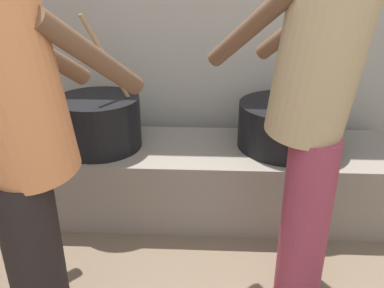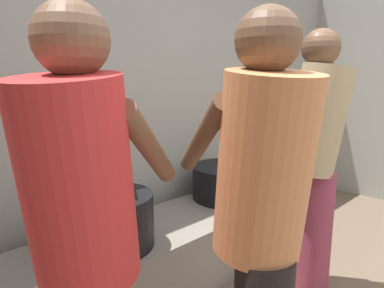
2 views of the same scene
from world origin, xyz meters
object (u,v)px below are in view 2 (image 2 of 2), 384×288
Objects in this scene: cook_in_red_shirt at (83,239)px; cooking_pot_secondary at (229,182)px; cooking_pot_main at (110,220)px; cook_in_tan_shirt at (315,148)px; cook_in_orange_shirt at (262,215)px.

cooking_pot_secondary is at bearing 25.46° from cook_in_red_shirt.
cooking_pot_main is 1.08m from cooking_pot_secondary.
cooking_pot_main is at bearing 147.26° from cook_in_tan_shirt.
cook_in_orange_shirt is at bearing -88.23° from cooking_pot_main.
cooking_pot_secondary is 0.37× the size of cook_in_orange_shirt.
cooking_pot_main is 0.88m from cook_in_red_shirt.
cook_in_orange_shirt is at bearing -136.14° from cooking_pot_secondary.
cooking_pot_main is 0.49× the size of cook_in_red_shirt.
cook_in_tan_shirt is at bearing 0.92° from cook_in_red_shirt.
cook_in_tan_shirt is (1.02, -0.66, 0.36)m from cooking_pot_main.
cook_in_orange_shirt is (0.03, -0.95, 0.31)m from cooking_pot_main.
cook_in_red_shirt is at bearing -154.54° from cooking_pot_secondary.
cooking_pot_main is 1.31× the size of cooking_pot_secondary.
cook_in_orange_shirt is at bearing -28.75° from cook_in_red_shirt.
cooking_pot_main is 0.46× the size of cook_in_tan_shirt.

